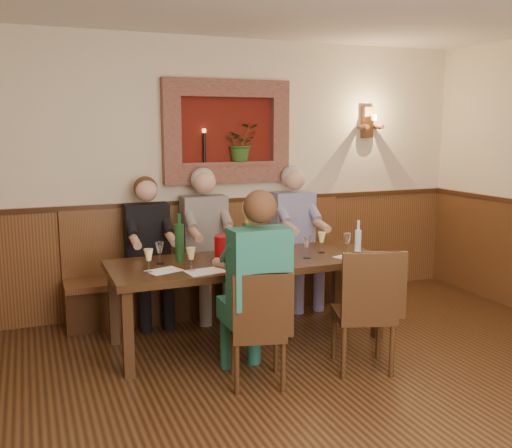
{
  "coord_description": "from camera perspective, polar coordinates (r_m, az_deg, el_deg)",
  "views": [
    {
      "loc": [
        -1.76,
        -2.7,
        1.89
      ],
      "look_at": [
        0.1,
        1.9,
        1.05
      ],
      "focal_mm": 40.0,
      "sensor_mm": 36.0,
      "label": 1
    }
  ],
  "objects": [
    {
      "name": "tasting_sheet_b",
      "position": [
        5.02,
        0.93,
        -3.52
      ],
      "size": [
        0.29,
        0.22,
        0.0
      ],
      "primitive_type": "cube",
      "rotation": [
        0.0,
        0.0,
        -0.11
      ],
      "color": "white",
      "rests_on": "dining_table"
    },
    {
      "name": "wainscoting",
      "position": [
        3.48,
        10.52,
        -12.57
      ],
      "size": [
        6.02,
        6.02,
        1.15
      ],
      "color": "#4F2D16",
      "rests_on": "ground"
    },
    {
      "name": "wine_glass_5",
      "position": [
        5.13,
        1.17,
        -2.14
      ],
      "size": [
        0.08,
        0.08,
        0.19
      ],
      "primitive_type": null,
      "color": "#FFF798",
      "rests_on": "dining_table"
    },
    {
      "name": "dining_table",
      "position": [
        5.03,
        -0.84,
        -4.37
      ],
      "size": [
        2.4,
        0.9,
        0.75
      ],
      "color": "#321C0F",
      "rests_on": "ground"
    },
    {
      "name": "wine_glass_7",
      "position": [
        5.29,
        6.57,
        -1.84
      ],
      "size": [
        0.08,
        0.08,
        0.19
      ],
      "primitive_type": null,
      "color": "#FFF798",
      "rests_on": "dining_table"
    },
    {
      "name": "tasting_sheet_a",
      "position": [
        4.67,
        -9.18,
        -4.63
      ],
      "size": [
        0.31,
        0.27,
        0.0
      ],
      "primitive_type": "cube",
      "rotation": [
        0.0,
        0.0,
        0.34
      ],
      "color": "white",
      "rests_on": "dining_table"
    },
    {
      "name": "wine_glass_2",
      "position": [
        4.62,
        -6.5,
        -3.53
      ],
      "size": [
        0.08,
        0.08,
        0.19
      ],
      "primitive_type": null,
      "color": "#FFF798",
      "rests_on": "dining_table"
    },
    {
      "name": "wine_glass_6",
      "position": [
        5.06,
        5.1,
        -2.35
      ],
      "size": [
        0.08,
        0.08,
        0.19
      ],
      "primitive_type": null,
      "color": "white",
      "rests_on": "dining_table"
    },
    {
      "name": "wine_glass_4",
      "position": [
        4.82,
        -0.33,
        -2.92
      ],
      "size": [
        0.08,
        0.08,
        0.19
      ],
      "primitive_type": null,
      "color": "#FFF798",
      "rests_on": "dining_table"
    },
    {
      "name": "wine_glass_10",
      "position": [
        5.08,
        1.02,
        -2.27
      ],
      "size": [
        0.08,
        0.08,
        0.19
      ],
      "primitive_type": null,
      "color": "#FFF798",
      "rests_on": "dining_table"
    },
    {
      "name": "ground_plane",
      "position": [
        3.74,
        10.23,
        -20.93
      ],
      "size": [
        6.0,
        6.0,
        0.0
      ],
      "primitive_type": "plane",
      "color": "black",
      "rests_on": "ground"
    },
    {
      "name": "wine_bottle_green_a",
      "position": [
        5.02,
        -0.95,
        -1.56
      ],
      "size": [
        0.1,
        0.1,
        0.41
      ],
      "rotation": [
        0.0,
        0.0,
        0.4
      ],
      "color": "#19471E",
      "rests_on": "dining_table"
    },
    {
      "name": "water_bottle",
      "position": [
        5.18,
        10.16,
        -1.79
      ],
      "size": [
        0.07,
        0.07,
        0.33
      ],
      "rotation": [
        0.0,
        0.0,
        -0.15
      ],
      "color": "silver",
      "rests_on": "dining_table"
    },
    {
      "name": "person_bench_mid",
      "position": [
        5.77,
        -4.91,
        -3.1
      ],
      "size": [
        0.45,
        0.55,
        1.5
      ],
      "color": "#534E4C",
      "rests_on": "ground"
    },
    {
      "name": "person_chair_front",
      "position": [
        4.27,
        -0.15,
        -7.9
      ],
      "size": [
        0.44,
        0.53,
        1.46
      ],
      "color": "#1A4F5D",
      "rests_on": "ground"
    },
    {
      "name": "wine_glass_3",
      "position": [
        5.0,
        -3.86,
        -2.48
      ],
      "size": [
        0.08,
        0.08,
        0.19
      ],
      "primitive_type": null,
      "color": "white",
      "rests_on": "dining_table"
    },
    {
      "name": "wine_glass_11",
      "position": [
        5.09,
        -1.6,
        -2.24
      ],
      "size": [
        0.08,
        0.08,
        0.19
      ],
      "primitive_type": null,
      "color": "#FFF798",
      "rests_on": "dining_table"
    },
    {
      "name": "person_bench_left",
      "position": [
        5.65,
        -10.57,
        -3.86
      ],
      "size": [
        0.42,
        0.52,
        1.43
      ],
      "color": "black",
      "rests_on": "ground"
    },
    {
      "name": "spittoon_bucket",
      "position": [
        4.93,
        -3.04,
        -2.45
      ],
      "size": [
        0.24,
        0.24,
        0.22
      ],
      "primitive_type": "cylinder",
      "rotation": [
        0.0,
        0.0,
        -0.26
      ],
      "color": "#B60B10",
      "rests_on": "dining_table"
    },
    {
      "name": "wall_niche",
      "position": [
        5.99,
        -2.53,
        8.79
      ],
      "size": [
        1.36,
        0.3,
        1.06
      ],
      "color": "#5B140D",
      "rests_on": "ground"
    },
    {
      "name": "wine_glass_9",
      "position": [
        4.67,
        -1.35,
        -3.31
      ],
      "size": [
        0.08,
        0.08,
        0.19
      ],
      "primitive_type": null,
      "color": "#FFF798",
      "rests_on": "dining_table"
    },
    {
      "name": "wine_glass_8",
      "position": [
        5.28,
        9.13,
        -1.94
      ],
      "size": [
        0.08,
        0.08,
        0.19
      ],
      "primitive_type": null,
      "color": "white",
      "rests_on": "dining_table"
    },
    {
      "name": "wine_bottle_green_b",
      "position": [
        4.95,
        -7.66,
        -1.76
      ],
      "size": [
        0.09,
        0.09,
        0.42
      ],
      "rotation": [
        0.0,
        0.0,
        0.22
      ],
      "color": "#19471E",
      "rests_on": "dining_table"
    },
    {
      "name": "tasting_sheet_c",
      "position": [
        5.18,
        9.24,
        -3.23
      ],
      "size": [
        0.3,
        0.26,
        0.0
      ],
      "primitive_type": "cube",
      "rotation": [
        0.0,
        0.0,
        0.38
      ],
      "color": "white",
      "rests_on": "dining_table"
    },
    {
      "name": "person_bench_right",
      "position": [
        6.13,
        4.03,
        -2.35
      ],
      "size": [
        0.45,
        0.55,
        1.49
      ],
      "color": "navy",
      "rests_on": "ground"
    },
    {
      "name": "wall_sconce",
      "position": [
        6.72,
        11.17,
        9.88
      ],
      "size": [
        0.25,
        0.2,
        0.35
      ],
      "color": "#4F2D16",
      "rests_on": "ground"
    },
    {
      "name": "bench",
      "position": [
        5.98,
        -4.12,
        -5.57
      ],
      "size": [
        3.0,
        0.45,
        1.11
      ],
      "color": "#381E0F",
      "rests_on": "ground"
    },
    {
      "name": "chair_near_left",
      "position": [
        4.32,
        0.15,
        -12.6
      ],
      "size": [
        0.48,
        0.48,
        0.89
      ],
      "rotation": [
        0.0,
        0.0,
        -0.26
      ],
      "color": "#321C0F",
      "rests_on": "ground"
    },
    {
      "name": "chair_near_right",
      "position": [
        4.65,
        10.64,
        -10.77
      ],
      "size": [
        0.55,
        0.55,
        0.98
      ],
      "rotation": [
        0.0,
        0.0,
        -0.32
      ],
      "color": "#321C0F",
      "rests_on": "ground"
    },
    {
      "name": "tasting_sheet_d",
      "position": [
        4.61,
        -5.05,
        -4.75
      ],
      "size": [
        0.33,
        0.26,
        0.0
      ],
      "primitive_type": "cube",
      "rotation": [
        0.0,
        0.0,
        0.12
      ],
      "color": "white",
      "rests_on": "dining_table"
    },
    {
      "name": "wine_glass_1",
      "position": [
        4.89,
        -9.61,
        -2.88
      ],
      "size": [
        0.08,
        0.08,
        0.19
      ],
      "primitive_type": null,
      "color": "white",
      "rests_on": "dining_table"
    },
    {
      "name": "wine_glass_0",
      "position": [
        4.62,
        -10.68,
        -3.63
      ],
      "size": [
        0.08,
        0.08,
        0.19
      ],
      "primitive_type": null,
      "color": "#FFF798",
      "rests_on": "dining_table"
    },
    {
      "name": "room_shell",
      "position": [
        3.23,
        11.24,
        9.38
      ],
      "size": [
        6.04,
        6.04,
        2.82
      ],
      "color": "beige",
      "rests_on": "ground"
    }
  ]
}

